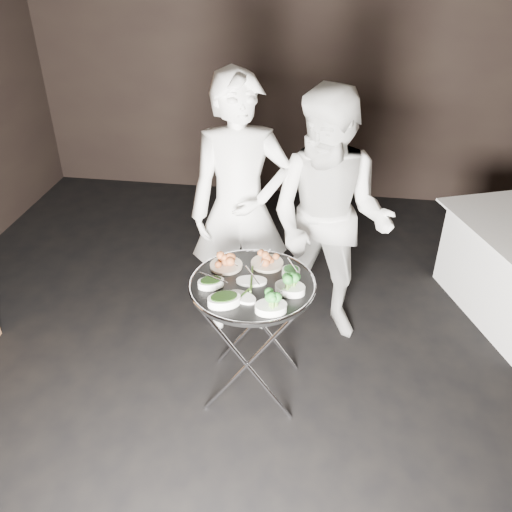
# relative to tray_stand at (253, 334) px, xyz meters

# --- Properties ---
(floor) EXTENTS (6.00, 7.00, 0.05)m
(floor) POSITION_rel_tray_stand_xyz_m (0.22, -0.43, -0.49)
(floor) COLOR black
(floor) RESTS_ON ground
(wall_back) EXTENTS (6.00, 0.05, 3.00)m
(wall_back) POSITION_rel_tray_stand_xyz_m (0.22, 3.09, 1.03)
(wall_back) COLOR black
(wall_back) RESTS_ON floor
(tray_stand) EXTENTS (0.57, 0.48, 0.84)m
(tray_stand) POSITION_rel_tray_stand_xyz_m (0.00, 0.00, 0.00)
(tray_stand) COLOR silver
(tray_stand) RESTS_ON floor
(serving_tray) EXTENTS (0.75, 0.75, 0.04)m
(serving_tray) POSITION_rel_tray_stand_xyz_m (-0.00, 0.00, 0.37)
(serving_tray) COLOR black
(serving_tray) RESTS_ON tray_stand
(potato_plate_a) EXTENTS (0.20, 0.20, 0.07)m
(potato_plate_a) POSITION_rel_tray_stand_xyz_m (-0.19, 0.15, 0.42)
(potato_plate_a) COLOR beige
(potato_plate_a) RESTS_ON serving_tray
(potato_plate_b) EXTENTS (0.21, 0.21, 0.07)m
(potato_plate_b) POSITION_rel_tray_stand_xyz_m (0.06, 0.21, 0.42)
(potato_plate_b) COLOR beige
(potato_plate_b) RESTS_ON serving_tray
(greens_bowl) EXTENTS (0.11, 0.11, 0.06)m
(greens_bowl) POSITION_rel_tray_stand_xyz_m (0.22, 0.12, 0.41)
(greens_bowl) COLOR silver
(greens_bowl) RESTS_ON serving_tray
(asparagus_plate_a) EXTENTS (0.19, 0.12, 0.04)m
(asparagus_plate_a) POSITION_rel_tray_stand_xyz_m (-0.01, 0.01, 0.40)
(asparagus_plate_a) COLOR silver
(asparagus_plate_a) RESTS_ON serving_tray
(asparagus_plate_b) EXTENTS (0.20, 0.16, 0.04)m
(asparagus_plate_b) POSITION_rel_tray_stand_xyz_m (-0.03, -0.15, 0.40)
(asparagus_plate_b) COLOR silver
(asparagus_plate_b) RESTS_ON serving_tray
(spinach_bowl_a) EXTENTS (0.18, 0.15, 0.06)m
(spinach_bowl_a) POSITION_rel_tray_stand_xyz_m (-0.23, -0.06, 0.41)
(spinach_bowl_a) COLOR silver
(spinach_bowl_a) RESTS_ON serving_tray
(spinach_bowl_b) EXTENTS (0.22, 0.19, 0.08)m
(spinach_bowl_b) POSITION_rel_tray_stand_xyz_m (-0.12, -0.22, 0.42)
(spinach_bowl_b) COLOR silver
(spinach_bowl_b) RESTS_ON serving_tray
(broccoli_bowl_a) EXTENTS (0.20, 0.16, 0.07)m
(broccoli_bowl_a) POSITION_rel_tray_stand_xyz_m (0.23, -0.05, 0.42)
(broccoli_bowl_a) COLOR silver
(broccoli_bowl_a) RESTS_ON serving_tray
(broccoli_bowl_b) EXTENTS (0.20, 0.17, 0.07)m
(broccoli_bowl_b) POSITION_rel_tray_stand_xyz_m (0.14, -0.24, 0.42)
(broccoli_bowl_b) COLOR silver
(broccoli_bowl_b) RESTS_ON serving_tray
(serving_utensils) EXTENTS (0.59, 0.45, 0.01)m
(serving_utensils) POSITION_rel_tray_stand_xyz_m (0.02, 0.07, 0.44)
(serving_utensils) COLOR silver
(serving_utensils) RESTS_ON serving_tray
(waiter_left) EXTENTS (0.78, 0.60, 1.91)m
(waiter_left) POSITION_rel_tray_stand_xyz_m (-0.19, 0.71, 0.48)
(waiter_left) COLOR silver
(waiter_left) RESTS_ON floor
(waiter_right) EXTENTS (1.05, 0.91, 1.83)m
(waiter_right) POSITION_rel_tray_stand_xyz_m (0.42, 0.71, 0.45)
(waiter_right) COLOR silver
(waiter_right) RESTS_ON floor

